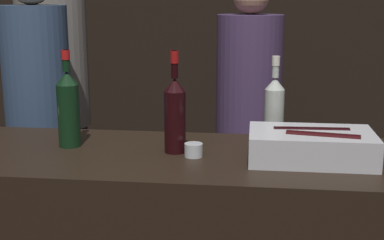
{
  "coord_description": "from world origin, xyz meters",
  "views": [
    {
      "loc": [
        0.22,
        -1.52,
        1.61
      ],
      "look_at": [
        0.0,
        0.35,
        1.17
      ],
      "focal_mm": 50.0,
      "sensor_mm": 36.0,
      "label": 1
    }
  ],
  "objects": [
    {
      "name": "candle_votive",
      "position": [
        0.01,
        0.29,
        1.08
      ],
      "size": [
        0.07,
        0.07,
        0.05
      ],
      "color": "silver",
      "rests_on": "bar_counter"
    },
    {
      "name": "person_grey_polo",
      "position": [
        0.19,
        1.62,
        0.95
      ],
      "size": [
        0.39,
        0.39,
        1.72
      ],
      "rotation": [
        0.0,
        0.0,
        0.85
      ],
      "color": "black",
      "rests_on": "ground_plane"
    },
    {
      "name": "person_blond_tee",
      "position": [
        -0.96,
        1.51,
        1.02
      ],
      "size": [
        0.41,
        0.41,
        1.83
      ],
      "rotation": [
        0.0,
        0.0,
        2.33
      ],
      "color": "black",
      "rests_on": "ground_plane"
    },
    {
      "name": "ice_bin_with_bottles",
      "position": [
        0.43,
        0.29,
        1.11
      ],
      "size": [
        0.43,
        0.26,
        0.11
      ],
      "color": "silver",
      "rests_on": "bar_counter"
    },
    {
      "name": "wall_back_chalkboard",
      "position": [
        0.0,
        2.43,
        1.4
      ],
      "size": [
        6.4,
        0.06,
        2.8
      ],
      "color": "black",
      "rests_on": "ground_plane"
    },
    {
      "name": "person_in_hoodie",
      "position": [
        -0.86,
        1.01,
        1.0
      ],
      "size": [
        0.33,
        0.33,
        1.78
      ],
      "rotation": [
        0.0,
        0.0,
        -2.37
      ],
      "color": "black",
      "rests_on": "ground_plane"
    },
    {
      "name": "red_wine_bottle_burgundy",
      "position": [
        -0.47,
        0.37,
        1.21
      ],
      "size": [
        0.08,
        0.08,
        0.37
      ],
      "color": "black",
      "rests_on": "bar_counter"
    },
    {
      "name": "white_wine_bottle",
      "position": [
        0.3,
        0.54,
        1.19
      ],
      "size": [
        0.08,
        0.08,
        0.33
      ],
      "color": "#B2B7AD",
      "rests_on": "bar_counter"
    },
    {
      "name": "red_wine_bottle_tall",
      "position": [
        -0.06,
        0.34,
        1.2
      ],
      "size": [
        0.08,
        0.08,
        0.37
      ],
      "color": "black",
      "rests_on": "bar_counter"
    }
  ]
}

